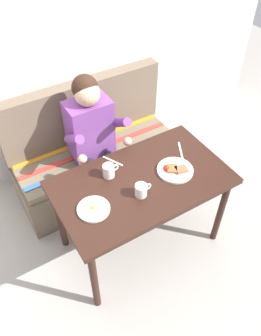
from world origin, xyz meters
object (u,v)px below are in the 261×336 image
object	(u,v)px
table	(142,188)
knife	(181,151)
plate_eggs	(94,209)
fork	(113,161)
plate_breakfast	(175,170)
person	(94,135)
coffee_mug	(141,190)
couch	(95,157)
coffee_mug_second	(109,170)

from	to	relation	value
table	knife	distance (m)	0.42
plate_eggs	fork	size ratio (longest dim) A/B	1.23
plate_breakfast	person	bearing A→B (deg)	116.19
plate_breakfast	coffee_mug	xyz separation A→B (m)	(-0.32, -0.06, 0.03)
plate_breakfast	knife	bearing A→B (deg)	42.77
coffee_mug	fork	world-z (taller)	coffee_mug
coffee_mug	knife	world-z (taller)	coffee_mug
coffee_mug	plate_eggs	bearing A→B (deg)	171.52
coffee_mug	table	bearing A→B (deg)	55.61
person	knife	distance (m)	0.68
couch	coffee_mug_second	xyz separation A→B (m)	(-0.17, -0.61, 0.45)
person	plate_eggs	world-z (taller)	person
plate_breakfast	coffee_mug_second	xyz separation A→B (m)	(-0.41, 0.20, 0.04)
fork	coffee_mug	bearing A→B (deg)	-115.24
fork	couch	bearing A→B (deg)	54.37
plate_eggs	fork	world-z (taller)	plate_eggs
couch	coffee_mug_second	world-z (taller)	couch
plate_eggs	fork	distance (m)	0.45
plate_eggs	knife	world-z (taller)	plate_eggs
coffee_mug_second	fork	size ratio (longest dim) A/B	0.69
table	plate_eggs	bearing A→B (deg)	-171.85
coffee_mug_second	fork	xyz separation A→B (m)	(0.09, 0.11, -0.05)
plate_eggs	coffee_mug	xyz separation A→B (m)	(0.32, -0.05, 0.04)
plate_breakfast	fork	xyz separation A→B (m)	(-0.33, 0.31, -0.01)
person	fork	bearing A→B (deg)	-92.43
coffee_mug_second	table	bearing A→B (deg)	-42.46
person	knife	size ratio (longest dim) A/B	6.06
couch	person	distance (m)	0.45
table	plate_breakfast	xyz separation A→B (m)	(0.25, -0.05, 0.10)
table	coffee_mug_second	world-z (taller)	coffee_mug_second
table	plate_eggs	size ratio (longest dim) A/B	5.73
plate_eggs	knife	size ratio (longest dim) A/B	1.05
table	coffee_mug_second	distance (m)	0.26
couch	plate_breakfast	world-z (taller)	couch
coffee_mug_second	plate_eggs	bearing A→B (deg)	-137.02
table	fork	world-z (taller)	fork
couch	knife	distance (m)	0.88
knife	fork	bearing A→B (deg)	-170.96
couch	person	xyz separation A→B (m)	(-0.07, -0.17, 0.41)
person	plate_eggs	distance (m)	0.72
coffee_mug	fork	distance (m)	0.37
plate_breakfast	fork	size ratio (longest dim) A/B	1.49
plate_breakfast	plate_eggs	bearing A→B (deg)	-179.00
person	coffee_mug	distance (m)	0.70
plate_eggs	table	bearing A→B (deg)	8.15
plate_breakfast	fork	bearing A→B (deg)	136.35
plate_breakfast	coffee_mug	distance (m)	0.32
plate_breakfast	knife	distance (m)	0.21
knife	table	bearing A→B (deg)	-138.09
fork	knife	distance (m)	0.51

